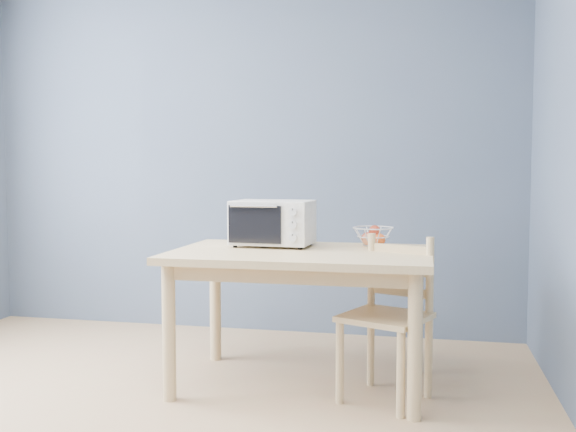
% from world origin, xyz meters
% --- Properties ---
extents(room, '(4.01, 4.51, 2.61)m').
position_xyz_m(room, '(0.00, 0.00, 1.30)').
color(room, tan).
rests_on(room, ground).
extents(dining_table, '(1.40, 0.90, 0.75)m').
position_xyz_m(dining_table, '(0.65, 1.09, 0.65)').
color(dining_table, '#DBC083').
rests_on(dining_table, ground).
extents(toaster_oven, '(0.46, 0.35, 0.27)m').
position_xyz_m(toaster_oven, '(0.43, 1.25, 0.89)').
color(toaster_oven, white).
rests_on(toaster_oven, dining_table).
extents(fruit_basket, '(0.30, 0.30, 0.12)m').
position_xyz_m(fruit_basket, '(1.01, 1.39, 0.81)').
color(fruit_basket, silver).
rests_on(fruit_basket, dining_table).
extents(dining_chair, '(0.52, 0.52, 0.84)m').
position_xyz_m(dining_chair, '(1.13, 0.99, 0.42)').
color(dining_chair, '#DBC083').
rests_on(dining_chair, ground).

